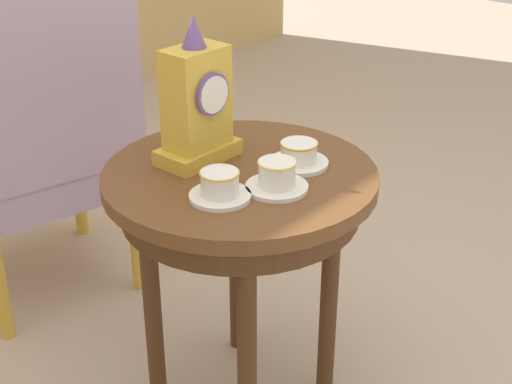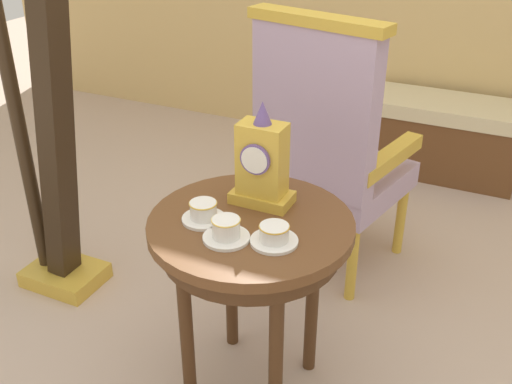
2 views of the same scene
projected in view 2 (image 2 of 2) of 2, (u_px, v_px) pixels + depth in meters
ground_plane at (239, 370)px, 2.16m from camera, size 10.00×10.00×0.00m
side_table at (251, 244)px, 1.84m from camera, size 0.63×0.63×0.66m
teacup_left at (203, 212)px, 1.79m from camera, size 0.13×0.13×0.06m
teacup_right at (226, 230)px, 1.69m from camera, size 0.14×0.14×0.07m
teacup_center at (274, 235)px, 1.68m from camera, size 0.14×0.14×0.06m
mantel_clock at (262, 164)px, 1.83m from camera, size 0.19×0.11×0.34m
armchair at (327, 146)px, 2.45m from camera, size 0.64×0.64×1.14m
harp at (44, 123)px, 2.26m from camera, size 0.40×0.24×1.84m
window_bench at (441, 136)px, 3.48m from camera, size 0.90×0.40×0.44m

